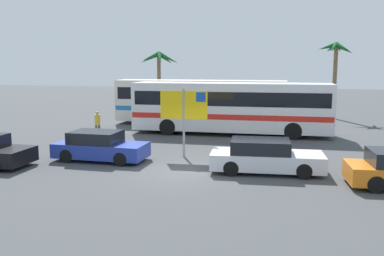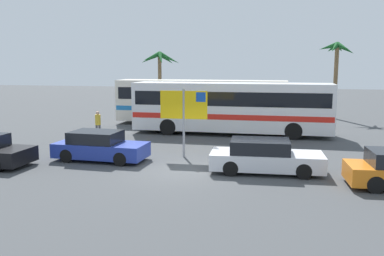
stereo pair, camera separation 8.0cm
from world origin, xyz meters
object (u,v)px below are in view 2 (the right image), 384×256
(pedestrian_near_sign, at_px, (98,122))
(bus_rear_coach, at_px, (201,100))
(car_blue, at_px, (100,146))
(car_white, at_px, (265,157))
(ferry_sign, at_px, (185,108))
(bus_front_coach, at_px, (231,106))

(pedestrian_near_sign, bearing_deg, bus_rear_coach, -83.99)
(car_blue, height_order, car_white, same)
(ferry_sign, xyz_separation_m, car_white, (3.77, -2.04, -1.69))
(bus_rear_coach, height_order, pedestrian_near_sign, bus_rear_coach)
(bus_front_coach, bearing_deg, bus_rear_coach, 125.31)
(ferry_sign, xyz_separation_m, pedestrian_near_sign, (-6.15, 3.84, -1.40))
(bus_rear_coach, distance_m, ferry_sign, 10.54)
(ferry_sign, height_order, car_white, ferry_sign)
(bus_front_coach, distance_m, ferry_sign, 6.92)
(bus_rear_coach, distance_m, pedestrian_near_sign, 8.27)
(bus_rear_coach, bearing_deg, car_white, -68.07)
(bus_front_coach, distance_m, car_blue, 9.69)
(ferry_sign, bearing_deg, bus_front_coach, 76.15)
(car_white, height_order, pedestrian_near_sign, pedestrian_near_sign)
(bus_front_coach, relative_size, pedestrian_near_sign, 7.59)
(bus_front_coach, height_order, car_white, bus_front_coach)
(bus_rear_coach, xyz_separation_m, pedestrian_near_sign, (-4.89, -6.61, -0.86))
(car_blue, bearing_deg, bus_front_coach, 61.14)
(car_white, relative_size, pedestrian_near_sign, 2.86)
(bus_front_coach, xyz_separation_m, bus_rear_coach, (-2.61, 3.68, 0.00))
(bus_front_coach, distance_m, bus_rear_coach, 4.51)
(bus_front_coach, relative_size, car_blue, 2.87)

